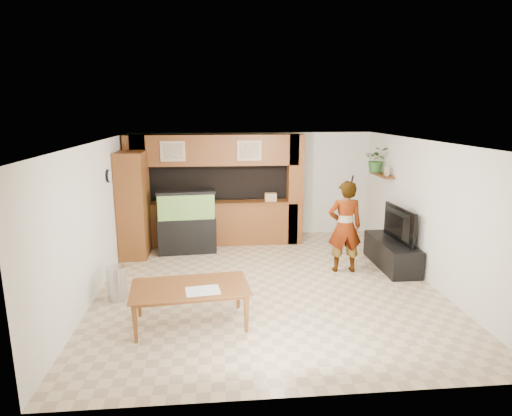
{
  "coord_description": "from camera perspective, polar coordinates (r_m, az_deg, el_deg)",
  "views": [
    {
      "loc": [
        -0.88,
        -7.38,
        3.14
      ],
      "look_at": [
        -0.15,
        0.6,
        1.3
      ],
      "focal_mm": 30.0,
      "sensor_mm": 36.0,
      "label": 1
    }
  ],
  "objects": [
    {
      "name": "aquarium",
      "position": [
        9.67,
        -9.21,
        -1.9
      ],
      "size": [
        1.28,
        0.48,
        1.42
      ],
      "rotation": [
        0.0,
        0.0,
        0.08
      ],
      "color": "black",
      "rests_on": "floor"
    },
    {
      "name": "trash_can",
      "position": [
        7.67,
        -18.08,
        -9.53
      ],
      "size": [
        0.32,
        0.32,
        0.59
      ],
      "primitive_type": "cylinder",
      "color": "#B2B2B7",
      "rests_on": "floor"
    },
    {
      "name": "dining_table",
      "position": [
        6.57,
        -8.68,
        -12.84
      ],
      "size": [
        1.81,
        1.13,
        0.6
      ],
      "primitive_type": "imported",
      "rotation": [
        0.0,
        0.0,
        0.1
      ],
      "color": "brown",
      "rests_on": "floor"
    },
    {
      "name": "wall_left",
      "position": [
        7.9,
        -20.66,
        -1.4
      ],
      "size": [
        0.0,
        6.5,
        6.5
      ],
      "primitive_type": "plane",
      "rotation": [
        1.57,
        0.0,
        1.57
      ],
      "color": "silver",
      "rests_on": "floor"
    },
    {
      "name": "wall_right",
      "position": [
        8.54,
        21.94,
        -0.47
      ],
      "size": [
        0.0,
        6.5,
        6.5
      ],
      "primitive_type": "plane",
      "rotation": [
        1.57,
        0.0,
        -1.57
      ],
      "color": "silver",
      "rests_on": "floor"
    },
    {
      "name": "wall_clock",
      "position": [
        8.72,
        -19.07,
        4.05
      ],
      "size": [
        0.05,
        0.25,
        0.25
      ],
      "color": "black",
      "rests_on": "wall_left"
    },
    {
      "name": "television",
      "position": [
        9.06,
        17.89,
        -2.06
      ],
      "size": [
        0.25,
        1.21,
        0.69
      ],
      "primitive_type": "imported",
      "rotation": [
        0.0,
        0.0,
        1.64
      ],
      "color": "black",
      "rests_on": "tv_stand"
    },
    {
      "name": "pantry_cabinet",
      "position": [
        9.62,
        -16.03,
        0.44
      ],
      "size": [
        0.57,
        0.94,
        2.29
      ],
      "primitive_type": "cube",
      "color": "brown",
      "rests_on": "floor"
    },
    {
      "name": "counter_box",
      "position": [
        10.11,
        1.97,
        1.47
      ],
      "size": [
        0.29,
        0.21,
        0.18
      ],
      "primitive_type": "cube",
      "rotation": [
        0.0,
        0.0,
        -0.08
      ],
      "color": "tan",
      "rests_on": "partition"
    },
    {
      "name": "wall_back",
      "position": [
        10.82,
        -0.5,
        3.14
      ],
      "size": [
        6.0,
        0.0,
        6.0
      ],
      "primitive_type": "plane",
      "rotation": [
        1.57,
        0.0,
        0.0
      ],
      "color": "silver",
      "rests_on": "floor"
    },
    {
      "name": "microphone",
      "position": [
        8.21,
        12.72,
        3.73
      ],
      "size": [
        0.04,
        0.1,
        0.16
      ],
      "primitive_type": "cylinder",
      "rotation": [
        0.44,
        0.0,
        0.0
      ],
      "color": "black",
      "rests_on": "person"
    },
    {
      "name": "photo_frame",
      "position": [
        9.89,
        17.04,
        4.71
      ],
      "size": [
        0.05,
        0.16,
        0.21
      ],
      "primitive_type": "cube",
      "rotation": [
        0.0,
        0.0,
        0.11
      ],
      "color": "tan",
      "rests_on": "wall_shelf"
    },
    {
      "name": "potted_plant",
      "position": [
        10.36,
        15.82,
        6.22
      ],
      "size": [
        0.67,
        0.62,
        0.6
      ],
      "primitive_type": "imported",
      "rotation": [
        0.0,
        0.0,
        -0.36
      ],
      "color": "#2E5E25",
      "rests_on": "wall_shelf"
    },
    {
      "name": "tv_stand",
      "position": [
        9.23,
        17.63,
        -5.79
      ],
      "size": [
        0.6,
        1.64,
        0.55
      ],
      "primitive_type": "cube",
      "color": "black",
      "rests_on": "floor"
    },
    {
      "name": "newspaper_a",
      "position": [
        6.3,
        -7.12,
        -10.88
      ],
      "size": [
        0.53,
        0.41,
        0.01
      ],
      "primitive_type": "cube",
      "rotation": [
        0.0,
        0.0,
        0.14
      ],
      "color": "silver",
      "rests_on": "dining_table"
    },
    {
      "name": "person",
      "position": [
        8.54,
        11.76,
        -2.46
      ],
      "size": [
        0.69,
        0.47,
        1.83
      ],
      "primitive_type": "imported",
      "rotation": [
        0.0,
        0.0,
        3.1
      ],
      "color": "tan",
      "rests_on": "floor"
    },
    {
      "name": "partition",
      "position": [
        10.18,
        -5.55,
        2.53
      ],
      "size": [
        4.2,
        0.99,
        2.6
      ],
      "color": "brown",
      "rests_on": "floor"
    },
    {
      "name": "ceiling",
      "position": [
        7.45,
        1.57,
        8.77
      ],
      "size": [
        6.5,
        6.5,
        0.0
      ],
      "primitive_type": "plane",
      "color": "white",
      "rests_on": "wall_back"
    },
    {
      "name": "floor",
      "position": [
        8.07,
        1.46,
        -9.98
      ],
      "size": [
        6.5,
        6.5,
        0.0
      ],
      "primitive_type": "plane",
      "color": "#C4B188",
      "rests_on": "ground"
    },
    {
      "name": "wall_shelf",
      "position": [
        10.15,
        16.42,
        4.24
      ],
      "size": [
        0.25,
        0.9,
        0.04
      ],
      "primitive_type": "cube",
      "color": "brown",
      "rests_on": "wall_right"
    }
  ]
}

